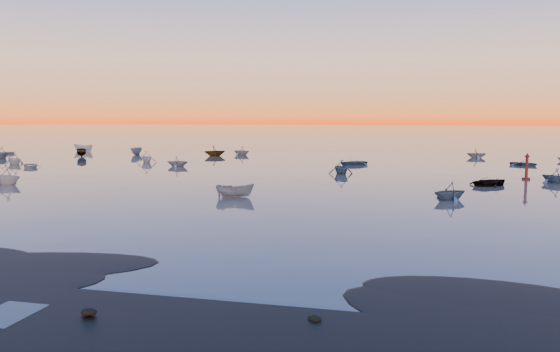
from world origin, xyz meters
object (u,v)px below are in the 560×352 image
(boat_near_right, at_px, (555,183))
(channel_marker, at_px, (527,169))
(boat_near_left, at_px, (30,168))
(boat_near_center, at_px, (235,197))

(boat_near_right, xyz_separation_m, channel_marker, (-2.46, 2.69, 1.27))
(boat_near_left, height_order, boat_near_center, boat_near_center)
(channel_marker, bearing_deg, boat_near_right, -47.62)
(boat_near_right, relative_size, channel_marker, 1.10)
(boat_near_center, distance_m, boat_near_right, 36.06)
(boat_near_center, bearing_deg, boat_near_right, -70.93)
(boat_near_left, distance_m, channel_marker, 65.94)
(boat_near_right, distance_m, channel_marker, 3.86)
(boat_near_center, relative_size, boat_near_right, 1.00)
(boat_near_left, relative_size, boat_near_right, 1.15)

